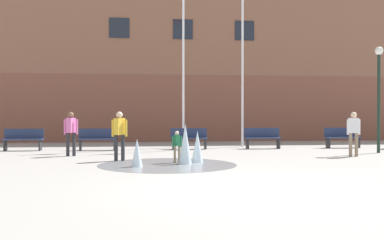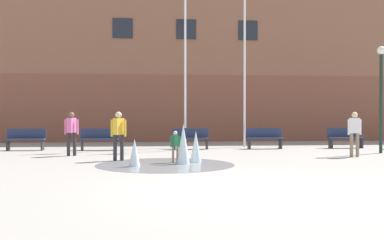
# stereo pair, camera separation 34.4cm
# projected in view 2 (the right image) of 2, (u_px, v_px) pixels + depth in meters

# --- Properties ---
(ground_plane) EXTENTS (100.00, 100.00, 0.00)m
(ground_plane) POSITION_uv_depth(u_px,v_px,m) (250.00, 189.00, 8.90)
(ground_plane) COLOR gray
(library_building) EXTENTS (36.00, 6.05, 8.32)m
(library_building) POSITION_uv_depth(u_px,v_px,m) (182.00, 72.00, 27.98)
(library_building) COLOR brown
(library_building) RESTS_ON ground
(splash_fountain) EXTENTS (4.13, 4.13, 1.22)m
(splash_fountain) POSITION_uv_depth(u_px,v_px,m) (174.00, 151.00, 13.50)
(splash_fountain) COLOR gray
(splash_fountain) RESTS_ON ground
(park_bench_left_of_flagpoles) EXTENTS (1.60, 0.44, 0.91)m
(park_bench_left_of_flagpoles) POSITION_uv_depth(u_px,v_px,m) (26.00, 139.00, 18.85)
(park_bench_left_of_flagpoles) COLOR #28282D
(park_bench_left_of_flagpoles) RESTS_ON ground
(park_bench_under_left_flagpole) EXTENTS (1.60, 0.44, 0.91)m
(park_bench_under_left_flagpole) POSITION_uv_depth(u_px,v_px,m) (99.00, 139.00, 18.97)
(park_bench_under_left_flagpole) COLOR #28282D
(park_bench_under_left_flagpole) RESTS_ON ground
(park_bench_center) EXTENTS (1.60, 0.44, 0.91)m
(park_bench_center) POSITION_uv_depth(u_px,v_px,m) (191.00, 138.00, 19.53)
(park_bench_center) COLOR #28282D
(park_bench_center) RESTS_ON ground
(park_bench_under_right_flagpole) EXTENTS (1.60, 0.44, 0.91)m
(park_bench_under_right_flagpole) POSITION_uv_depth(u_px,v_px,m) (264.00, 138.00, 19.77)
(park_bench_under_right_flagpole) COLOR #28282D
(park_bench_under_right_flagpole) RESTS_ON ground
(park_bench_far_right) EXTENTS (1.60, 0.44, 0.91)m
(park_bench_far_right) POSITION_uv_depth(u_px,v_px,m) (345.00, 137.00, 20.17)
(park_bench_far_right) COLOR #28282D
(park_bench_far_right) RESTS_ON ground
(adult_in_red) EXTENTS (0.50, 0.31, 1.59)m
(adult_in_red) POSITION_uv_depth(u_px,v_px,m) (355.00, 130.00, 15.88)
(adult_in_red) COLOR #89755B
(adult_in_red) RESTS_ON ground
(child_in_fountain) EXTENTS (0.31, 0.24, 0.99)m
(child_in_fountain) POSITION_uv_depth(u_px,v_px,m) (175.00, 144.00, 13.90)
(child_in_fountain) COLOR #89755B
(child_in_fountain) RESTS_ON ground
(teen_by_trashcan) EXTENTS (0.50, 0.39, 1.59)m
(teen_by_trashcan) POSITION_uv_depth(u_px,v_px,m) (71.00, 130.00, 16.29)
(teen_by_trashcan) COLOR #28282D
(teen_by_trashcan) RESTS_ON ground
(adult_watching) EXTENTS (0.50, 0.39, 1.59)m
(adult_watching) POSITION_uv_depth(u_px,v_px,m) (118.00, 132.00, 14.54)
(adult_watching) COLOR #28282D
(adult_watching) RESTS_ON ground
(flagpole_left) EXTENTS (0.80, 0.10, 8.22)m
(flagpole_left) POSITION_uv_depth(u_px,v_px,m) (186.00, 53.00, 20.60)
(flagpole_left) COLOR silver
(flagpole_left) RESTS_ON ground
(flagpole_right) EXTENTS (0.80, 0.10, 8.58)m
(flagpole_right) POSITION_uv_depth(u_px,v_px,m) (245.00, 49.00, 20.85)
(flagpole_right) COLOR silver
(flagpole_right) RESTS_ON ground
(lamp_post_right_lane) EXTENTS (0.32, 0.32, 4.15)m
(lamp_post_right_lane) POSITION_uv_depth(u_px,v_px,m) (381.00, 84.00, 17.39)
(lamp_post_right_lane) COLOR #192D23
(lamp_post_right_lane) RESTS_ON ground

